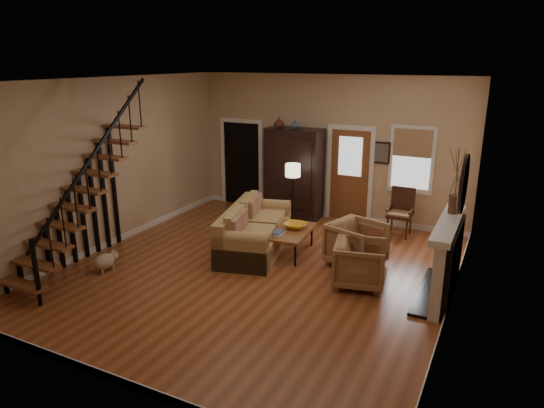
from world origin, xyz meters
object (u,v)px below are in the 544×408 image
at_px(sofa, 255,230).
at_px(armchair_right, 357,244).
at_px(armchair_left, 360,264).
at_px(floor_lamp, 292,196).
at_px(armoire, 294,173).
at_px(side_chair, 400,213).
at_px(coffee_table, 290,242).

distance_m(sofa, armchair_right, 1.99).
xyz_separation_m(sofa, armchair_left, (2.27, -0.55, -0.05)).
bearing_deg(floor_lamp, armoire, 112.04).
bearing_deg(floor_lamp, side_chair, 14.03).
xyz_separation_m(coffee_table, floor_lamp, (-0.57, 1.40, 0.49)).
height_order(sofa, armchair_right, sofa).
height_order(coffee_table, floor_lamp, floor_lamp).
bearing_deg(sofa, armoire, 81.21).
distance_m(coffee_table, side_chair, 2.58).
bearing_deg(armoire, sofa, -84.65).
xyz_separation_m(armoire, coffee_table, (0.88, -2.16, -0.81)).
relative_size(armoire, armchair_right, 2.33).
distance_m(armoire, armchair_left, 3.86).
xyz_separation_m(armchair_left, armchair_right, (-0.29, 0.76, 0.03)).
bearing_deg(coffee_table, floor_lamp, 112.35).
relative_size(sofa, armchair_left, 2.78).
distance_m(armchair_left, armchair_right, 0.81).
relative_size(armchair_left, floor_lamp, 0.58).
relative_size(armchair_left, side_chair, 0.82).
height_order(armoire, coffee_table, armoire).
bearing_deg(armchair_left, coffee_table, 52.97).
distance_m(armoire, side_chair, 2.61).
distance_m(armoire, armchair_right, 3.12).
bearing_deg(armoire, floor_lamp, -67.96).
xyz_separation_m(armoire, side_chair, (2.55, -0.20, -0.54)).
bearing_deg(sofa, floor_lamp, 72.57).
bearing_deg(armchair_left, armchair_right, 8.17).
height_order(armchair_right, floor_lamp, floor_lamp).
xyz_separation_m(armoire, sofa, (0.22, -2.33, -0.62)).
relative_size(sofa, floor_lamp, 1.60).
height_order(armoire, armchair_left, armoire).
distance_m(sofa, floor_lamp, 1.59).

